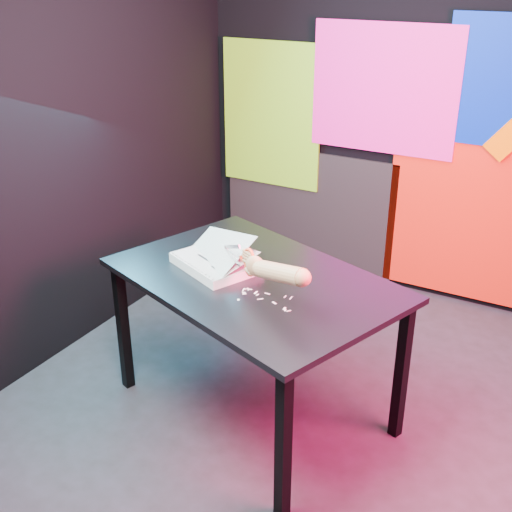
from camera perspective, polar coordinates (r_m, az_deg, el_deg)
The scene contains 7 objects.
room at distance 2.80m, azimuth 6.29°, elevation 9.48°, with size 3.01×3.01×2.71m.
backdrop at distance 4.23m, azimuth 14.90°, elevation 8.52°, with size 2.88×0.05×2.08m.
work_table at distance 3.01m, azimuth -0.14°, elevation -3.24°, with size 1.53×1.25×0.75m.
printout_stack at distance 3.06m, azimuth -3.63°, elevation -0.58°, with size 0.46×0.41×0.20m.
scissors at distance 2.80m, azimuth -0.79°, elevation -0.44°, with size 0.22×0.11×0.13m.
hand_forearm at distance 2.63m, azimuth 1.84°, elevation -1.41°, with size 0.40×0.22×0.16m.
paper_clippings at distance 2.80m, azimuth 0.42°, elevation -3.60°, with size 0.27×0.15×0.00m.
Camera 1 is at (1.06, -2.49, 2.09)m, focal length 45.00 mm.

